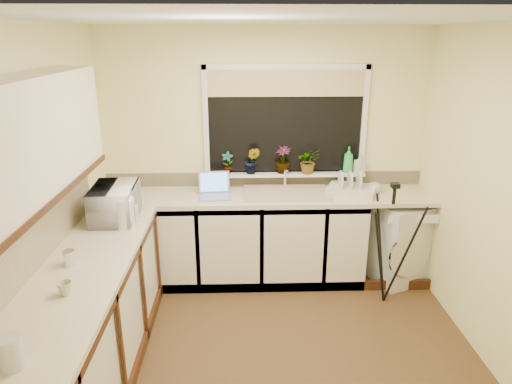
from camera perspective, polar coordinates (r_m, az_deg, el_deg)
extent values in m
plane|color=brown|center=(3.81, 2.12, -19.41)|extent=(3.20, 3.20, 0.00)
plane|color=white|center=(2.98, 2.72, 20.62)|extent=(3.20, 3.20, 0.00)
plane|color=#F5EEA3|center=(4.62, 1.07, 4.73)|extent=(3.20, 0.00, 3.20)
plane|color=#F5EEA3|center=(1.88, 5.79, -18.49)|extent=(3.20, 0.00, 3.20)
plane|color=#F5EEA3|center=(3.47, -25.02, -2.04)|extent=(0.00, 3.00, 3.00)
plane|color=#F5EEA3|center=(3.67, 28.16, -1.42)|extent=(0.00, 3.00, 3.00)
cube|color=silver|center=(4.60, -2.87, -5.88)|extent=(2.55, 0.60, 0.86)
cube|color=silver|center=(3.47, -20.32, -16.22)|extent=(0.54, 2.40, 0.86)
cube|color=beige|center=(4.44, 1.23, -0.55)|extent=(3.20, 0.60, 0.04)
cube|color=beige|center=(3.24, -21.23, -9.66)|extent=(0.60, 2.40, 0.04)
cube|color=silver|center=(2.86, -27.03, 5.53)|extent=(0.28, 1.90, 0.70)
cube|color=beige|center=(3.25, -26.56, -5.57)|extent=(0.02, 2.40, 0.45)
cube|color=beige|center=(4.68, 1.06, 1.67)|extent=(3.20, 0.02, 0.14)
cube|color=black|center=(4.55, 3.65, 8.66)|extent=(1.50, 0.02, 1.00)
cube|color=tan|center=(4.48, 3.78, 13.33)|extent=(1.50, 0.02, 0.25)
cube|color=white|center=(4.62, 3.58, 2.25)|extent=(1.60, 0.14, 0.03)
cube|color=tan|center=(4.44, 3.81, -0.12)|extent=(0.82, 0.46, 0.03)
cylinder|color=silver|center=(4.58, 3.63, 1.89)|extent=(0.03, 0.03, 0.24)
cube|color=silver|center=(4.86, 17.43, -5.65)|extent=(0.74, 0.73, 0.82)
cube|color=#95949C|center=(4.35, -5.11, -0.63)|extent=(0.32, 0.24, 0.02)
cube|color=#5A8EF6|center=(4.45, -5.23, 1.26)|extent=(0.30, 0.10, 0.20)
cylinder|color=silver|center=(3.81, -16.09, -2.52)|extent=(0.18, 0.18, 0.23)
cube|color=beige|center=(4.54, 11.77, 0.23)|extent=(0.54, 0.48, 0.07)
cylinder|color=#B9BBC4|center=(2.50, -28.17, -17.19)|extent=(0.11, 0.11, 0.16)
cylinder|color=silver|center=(3.33, -22.17, -7.60)|extent=(0.08, 0.08, 0.11)
imported|color=white|center=(3.98, -17.11, -1.28)|extent=(0.38, 0.53, 0.28)
imported|color=#999999|center=(4.56, -3.56, 3.66)|extent=(0.12, 0.09, 0.22)
imported|color=#999999|center=(4.53, -0.46, 3.92)|extent=(0.17, 0.15, 0.27)
imported|color=#999999|center=(4.57, 3.35, 4.03)|extent=(0.20, 0.20, 0.27)
imported|color=#999999|center=(4.59, 6.55, 3.86)|extent=(0.25, 0.22, 0.25)
imported|color=green|center=(4.68, 11.40, 3.96)|extent=(0.11, 0.11, 0.26)
imported|color=#999999|center=(4.70, 12.72, 3.48)|extent=(0.11, 0.11, 0.19)
imported|color=silver|center=(4.61, 14.48, 0.46)|extent=(0.15, 0.15, 0.09)
imported|color=beige|center=(2.99, -22.63, -11.02)|extent=(0.11, 0.11, 0.08)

